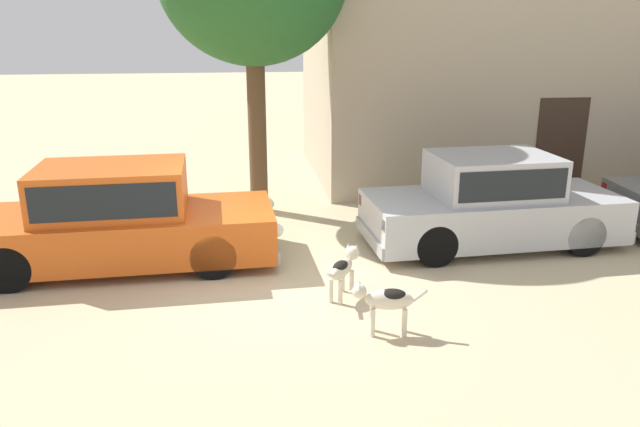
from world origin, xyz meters
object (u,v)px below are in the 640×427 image
(parked_sedan_nearest, at_px, (117,217))
(stray_dog_spotted, at_px, (344,267))
(parked_sedan_second, at_px, (492,201))
(stray_dog_tan, at_px, (386,300))

(parked_sedan_nearest, bearing_deg, stray_dog_spotted, -28.45)
(parked_sedan_nearest, relative_size, parked_sedan_second, 1.12)
(parked_sedan_nearest, bearing_deg, parked_sedan_second, -1.14)
(parked_sedan_second, xyz_separation_m, stray_dog_spotted, (-2.77, -1.69, -0.33))
(parked_sedan_nearest, height_order, stray_dog_spotted, parked_sedan_nearest)
(parked_sedan_nearest, relative_size, stray_dog_spotted, 5.46)
(parked_sedan_nearest, xyz_separation_m, parked_sedan_second, (5.99, 0.11, -0.01))
(parked_sedan_second, distance_m, stray_dog_spotted, 3.26)
(parked_sedan_second, height_order, stray_dog_spotted, parked_sedan_second)
(stray_dog_tan, bearing_deg, parked_sedan_second, -120.60)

